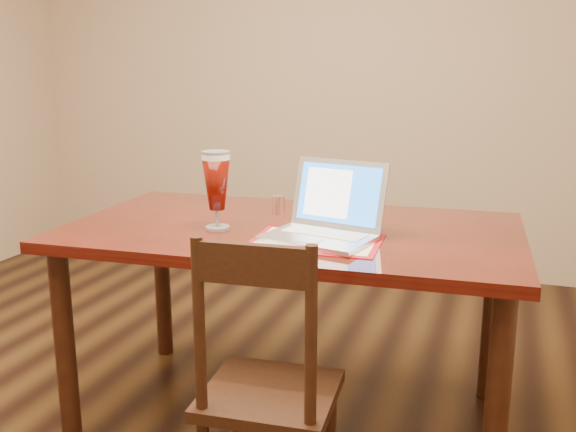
% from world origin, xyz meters
% --- Properties ---
extents(dining_table, '(1.74, 1.04, 1.08)m').
position_xyz_m(dining_table, '(0.42, 0.44, 0.71)').
color(dining_table, '#54120B').
rests_on(dining_table, ground).
extents(dining_chair, '(0.42, 0.40, 0.93)m').
position_xyz_m(dining_chair, '(0.55, -0.15, 0.44)').
color(dining_chair, black).
rests_on(dining_chair, ground).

